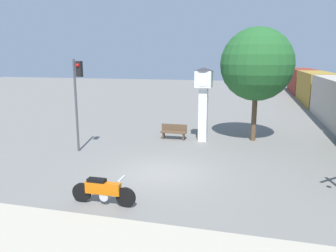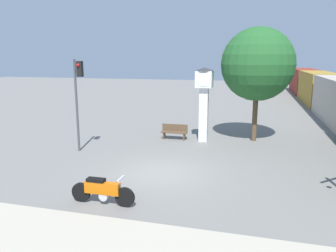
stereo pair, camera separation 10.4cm
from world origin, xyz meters
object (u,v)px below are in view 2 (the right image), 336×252
clock_tower (204,93)px  street_tree (258,64)px  traffic_light (78,90)px  freight_train (328,93)px  bench (174,131)px  motorcycle (102,190)px

clock_tower → street_tree: size_ratio=0.66×
traffic_light → street_tree: size_ratio=0.73×
clock_tower → freight_train: 17.19m
traffic_light → bench: traffic_light is taller
clock_tower → freight_train: (9.51, 14.26, -1.23)m
freight_train → traffic_light: bearing=-130.7°
motorcycle → street_tree: 12.29m
clock_tower → motorcycle: bearing=-101.7°
motorcycle → traffic_light: 7.56m
motorcycle → bench: (0.19, 9.58, -0.00)m
street_tree → bench: bearing=-169.1°
bench → freight_train: bearing=51.5°
street_tree → bench: 6.33m
freight_train → bench: (-11.31, -14.23, -1.21)m
street_tree → freight_train: bearing=63.8°
motorcycle → traffic_light: size_ratio=0.48×
motorcycle → clock_tower: bearing=78.0°
clock_tower → street_tree: (2.96, 0.94, 1.64)m
motorcycle → freight_train: freight_train is taller
street_tree → motorcycle: bearing=-115.2°
motorcycle → clock_tower: (1.99, 9.55, 2.43)m
motorcycle → freight_train: bearing=64.0°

